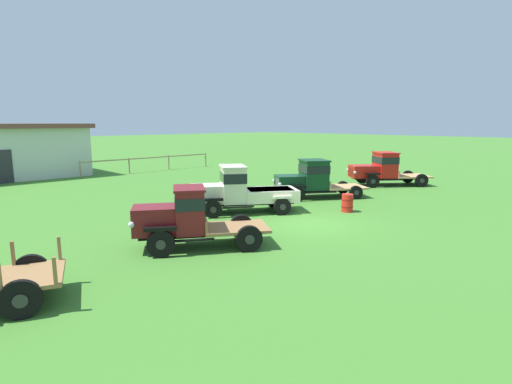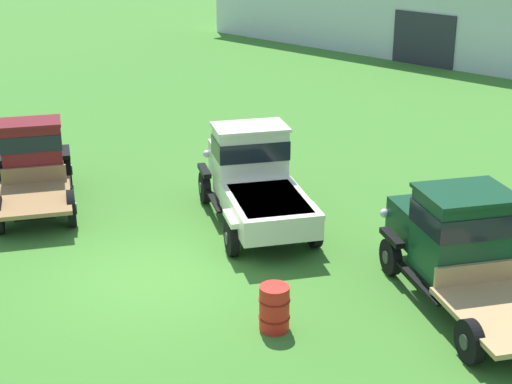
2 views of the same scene
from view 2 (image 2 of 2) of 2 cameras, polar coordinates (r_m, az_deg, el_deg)
The scene contains 6 objects.
ground_plane at distance 16.54m, azimuth -7.42°, elevation -6.24°, with size 240.00×240.00×0.00m, color #3D7528.
farm_shed at distance 42.41m, azimuth 11.36°, elevation 13.25°, with size 21.66×8.71×4.24m.
vintage_truck_second_in_line at distance 21.00m, azimuth -15.89°, elevation 2.34°, with size 4.77×3.82×2.15m.
vintage_truck_midrow_center at distance 18.89m, azimuth -0.18°, elevation 1.07°, with size 5.26×4.24×2.29m.
vintage_truck_far_side at distance 15.89m, azimuth 14.51°, elevation -3.39°, with size 5.39×4.35×2.21m.
oil_drum_beside_row at distance 14.41m, azimuth 1.34°, elevation -8.43°, with size 0.58×0.58×0.88m.
Camera 2 is at (11.50, -9.23, 7.50)m, focal length 55.00 mm.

